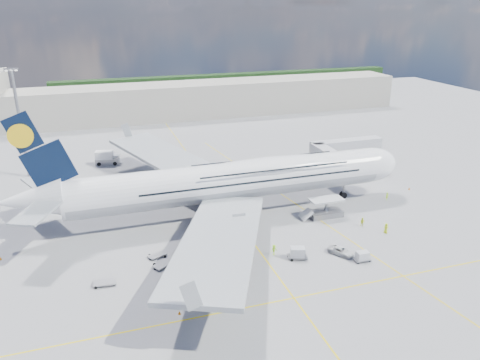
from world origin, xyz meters
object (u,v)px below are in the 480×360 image
object	(u,v)px
crew_van	(386,228)
dolly_row_b	(197,236)
cargo_loader	(325,210)
cone_nose	(409,188)
crew_wing	(183,270)
crew_tug	(274,250)
dolly_nose_near	(298,253)
dolly_back	(163,264)
catering_truck_inner	(193,178)
jet_bridge	(340,150)
cone_wing_right_inner	(220,276)
light_mast	(20,123)
dolly_row_c	(157,255)
dolly_nose_far	(362,256)
service_van	(341,251)
baggage_tug	(248,228)
catering_truck_outer	(107,158)
crew_loader	(362,222)
crew_nose	(387,196)
cone_tail	(0,258)
dolly_row_a	(105,283)
cone_wing_right_outer	(179,313)
cone_wing_left_outer	(130,181)
cone_wing_left_inner	(165,183)
airliner	(232,180)

from	to	relation	value
crew_van	dolly_row_b	bearing A→B (deg)	54.65
cargo_loader	cone_nose	world-z (taller)	cargo_loader
crew_wing	crew_tug	distance (m)	15.69
dolly_nose_near	dolly_back	bearing A→B (deg)	-172.02
dolly_row_b	catering_truck_inner	bearing A→B (deg)	98.28
jet_bridge	cone_wing_right_inner	size ratio (longest dim) A/B	39.48
light_mast	dolly_row_c	xyz separation A→B (m)	(23.40, -47.59, -12.87)
dolly_nose_far	service_van	distance (m)	3.71
cone_nose	baggage_tug	bearing A→B (deg)	-168.81
catering_truck_outer	crew_loader	distance (m)	67.10
crew_nose	cone_tail	xyz separation A→B (m)	(-74.09, -1.51, -0.56)
dolly_row_a	cone_tail	size ratio (longest dim) A/B	5.40
light_mast	cone_wing_right_outer	distance (m)	69.15
dolly_back	dolly_nose_near	xyz separation A→B (m)	(21.22, -4.37, 0.70)
cone_wing_left_outer	cone_wing_right_outer	world-z (taller)	cone_wing_left_outer
dolly_nose_near	cone_wing_right_inner	bearing A→B (deg)	-154.59
crew_van	crew_tug	size ratio (longest dim) A/B	1.05
jet_bridge	crew_van	size ratio (longest dim) A/B	9.82
cone_wing_left_inner	dolly_back	bearing A→B (deg)	-99.93
dolly_nose_near	crew_nose	bearing A→B (deg)	49.51
light_mast	cargo_loader	bearing A→B (deg)	-36.54
jet_bridge	dolly_back	size ratio (longest dim) A/B	5.17
dolly_back	service_van	distance (m)	29.16
dolly_back	cone_wing_right_inner	xyz separation A→B (m)	(7.65, -5.75, -0.13)
dolly_back	cone_wing_left_inner	xyz separation A→B (m)	(6.27, 35.85, -0.09)
jet_bridge	catering_truck_inner	distance (m)	34.68
airliner	dolly_nose_near	xyz separation A→B (m)	(4.78, -20.17, -5.81)
cone_nose	catering_truck_outer	bearing A→B (deg)	148.27
dolly_nose_near	cone_wing_right_inner	xyz separation A→B (m)	(-13.57, -1.38, -0.83)
jet_bridge	cone_wing_left_inner	size ratio (longest dim) A/B	33.61
dolly_row_c	dolly_row_b	bearing A→B (deg)	6.55
airliner	cone_nose	distance (m)	41.55
cone_tail	dolly_nose_far	bearing A→B (deg)	-18.55
dolly_nose_near	baggage_tug	xyz separation A→B (m)	(-4.65, 11.48, -0.27)
crew_wing	cone_wing_right_outer	distance (m)	9.45
airliner	cone_wing_right_outer	xyz separation A→B (m)	(-16.35, -28.57, -6.62)
light_mast	crew_wing	bearing A→B (deg)	-64.27
light_mast	crew_tug	distance (m)	68.54
cargo_loader	catering_truck_outer	xyz separation A→B (m)	(-38.39, 45.37, 0.43)
crew_nose	crew_wing	distance (m)	49.33
catering_truck_inner	cone_nose	size ratio (longest dim) A/B	12.08
light_mast	cone_wing_right_outer	bearing A→B (deg)	-69.39
dolly_nose_near	cone_wing_left_inner	xyz separation A→B (m)	(-14.95, 40.21, -0.79)
light_mast	service_van	world-z (taller)	light_mast
crew_tug	baggage_tug	bearing A→B (deg)	93.42
crew_wing	cone_nose	xyz separation A→B (m)	(55.04, 18.84, -0.66)
crew_wing	catering_truck_outer	bearing A→B (deg)	28.93
crew_tug	dolly_row_c	bearing A→B (deg)	158.44
crew_van	dolly_nose_far	bearing A→B (deg)	107.51
cargo_loader	cone_nose	xyz separation A→B (m)	(24.47, 6.51, -0.97)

